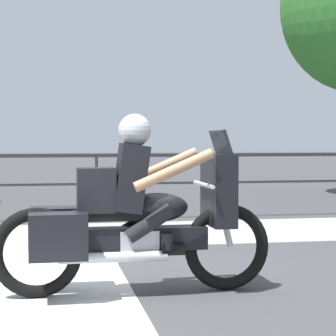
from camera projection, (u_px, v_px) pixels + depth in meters
name	position (u px, v px, depth m)	size (l,w,h in m)	color
ground_plane	(138.00, 287.00, 6.05)	(120.00, 120.00, 0.00)	#424244
sidewalk_band	(105.00, 234.00, 9.39)	(44.00, 2.40, 0.01)	#A8A59E
fence_railing	(96.00, 168.00, 10.93)	(36.00, 0.05, 1.12)	#232326
motorcycle	(133.00, 215.00, 5.75)	(2.47, 0.76, 1.59)	black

